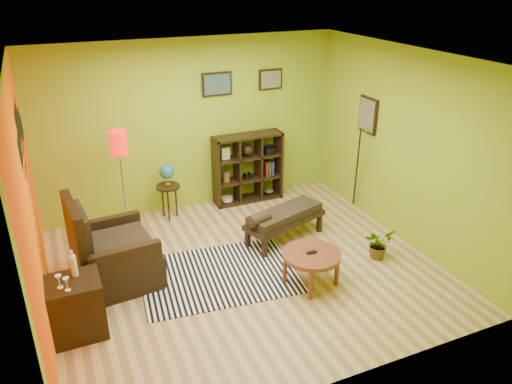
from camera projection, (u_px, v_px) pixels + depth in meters
name	position (u px, v px, depth m)	size (l,w,h in m)	color
ground	(245.00, 268.00, 6.81)	(5.00, 5.00, 0.00)	tan
room_shell	(236.00, 144.00, 6.05)	(5.04, 4.54, 2.82)	#92B521
zebra_rug	(219.00, 275.00, 6.66)	(2.04, 1.46, 0.01)	white
coffee_table	(311.00, 257.00, 6.33)	(0.75, 0.75, 0.48)	brown
armchair	(111.00, 257.00, 6.38)	(1.08, 1.09, 1.21)	black
side_cabinet	(76.00, 307.00, 5.48)	(0.58, 0.53, 1.00)	black
floor_lamp	(119.00, 153.00, 7.00)	(0.26, 0.26, 1.70)	silver
globe_table	(167.00, 178.00, 7.92)	(0.38, 0.38, 0.93)	black
cube_shelf	(249.00, 168.00, 8.60)	(1.20, 0.35, 1.20)	black
bench	(283.00, 217.00, 7.38)	(1.37, 0.83, 0.60)	black
potted_plant	(378.00, 247.00, 7.02)	(0.39, 0.43, 0.34)	#26661E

